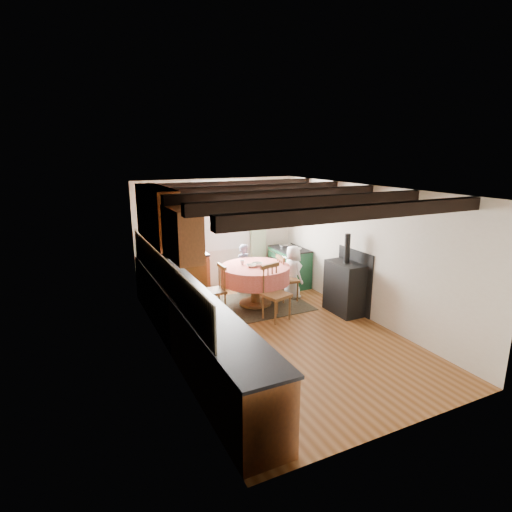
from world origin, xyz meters
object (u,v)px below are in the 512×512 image
chair_right (288,278)px  child_right (293,272)px  child_far (243,268)px  chair_near (277,293)px  aga_range (290,266)px  cast_iron_stove (346,274)px  dining_table (255,286)px  cup (242,262)px  chair_left (214,289)px

chair_right → child_right: (0.18, 0.11, 0.08)m
chair_right → child_far: 1.04m
chair_near → aga_range: (1.20, 1.59, -0.07)m
chair_right → child_far: child_far is taller
cast_iron_stove → child_far: 2.27m
aga_range → dining_table: bearing=-147.5°
dining_table → chair_near: (0.04, -0.80, 0.10)m
aga_range → child_right: (-0.34, -0.71, 0.11)m
chair_near → chair_right: size_ratio=1.07×
aga_range → child_right: 0.79m
child_right → chair_near: bearing=133.1°
dining_table → cast_iron_stove: cast_iron_stove is taller
chair_right → child_far: (-0.62, 0.84, 0.06)m
dining_table → aga_range: 1.47m
aga_range → chair_near: bearing=-127.1°
chair_right → aga_range: chair_right is taller
chair_right → cup: 1.00m
chair_left → cup: size_ratio=10.31×
chair_right → chair_left: bearing=96.0°
child_far → dining_table: bearing=65.7°
chair_right → cast_iron_stove: bearing=-141.8°
chair_near → chair_left: bearing=123.8°
chair_left → child_right: 1.76m
dining_table → cast_iron_stove: 1.75m
cast_iron_stove → child_far: size_ratio=1.42×
cast_iron_stove → cup: cast_iron_stove is taller
dining_table → child_right: 0.91m
dining_table → child_right: size_ratio=1.22×
child_far → child_right: bearing=120.1°
chair_right → child_right: child_right is taller
chair_near → cup: bearing=87.5°
aga_range → child_far: size_ratio=0.90×
child_right → dining_table: bearing=92.7°
child_right → cup: size_ratio=12.27×
dining_table → chair_near: bearing=-87.4°
chair_left → cast_iron_stove: 2.46m
child_far → cast_iron_stove: bearing=106.1°
dining_table → cast_iron_stove: bearing=-38.2°
dining_table → chair_near: size_ratio=1.33×
chair_left → child_right: (1.75, 0.09, 0.09)m
chair_right → cup: chair_right is taller
chair_near → child_far: size_ratio=0.95×
chair_left → cup: 0.81m
aga_range → child_far: 1.15m
dining_table → chair_right: size_ratio=1.42×
child_far → child_right: (0.81, -0.73, 0.02)m
child_right → cup: child_right is taller
chair_left → child_right: size_ratio=0.84×
dining_table → child_far: size_ratio=1.26×
child_far → cup: bearing=47.7°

